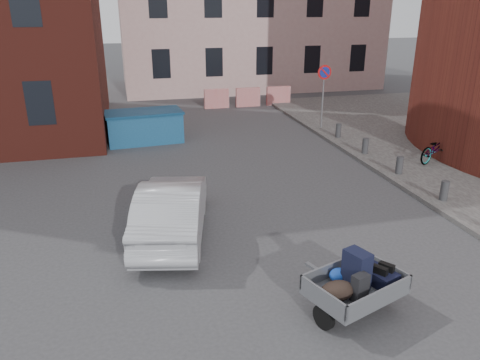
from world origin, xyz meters
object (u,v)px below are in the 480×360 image
object	(u,v)px
trailer	(355,284)
dumpster	(144,126)
bicycle	(436,148)
silver_car	(172,209)

from	to	relation	value
trailer	dumpster	bearing A→B (deg)	83.42
dumpster	bicycle	xyz separation A→B (m)	(9.41, -5.27, -0.03)
bicycle	trailer	bearing A→B (deg)	112.32
trailer	silver_car	xyz separation A→B (m)	(-2.73, 3.81, 0.07)
bicycle	silver_car	bearing A→B (deg)	84.04
trailer	silver_car	bearing A→B (deg)	105.65
dumpster	silver_car	world-z (taller)	silver_car
silver_car	dumpster	bearing A→B (deg)	-76.45
trailer	bicycle	world-z (taller)	trailer
trailer	dumpster	xyz separation A→B (m)	(-2.89, 12.09, 0.02)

